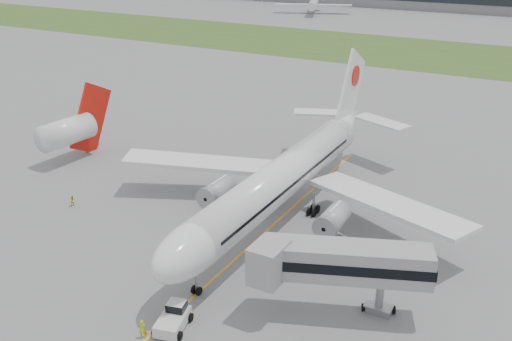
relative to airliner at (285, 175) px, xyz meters
The scene contains 13 objects.
ground 7.47m from the airliner, 90.00° to the right, with size 600.00×600.00×0.00m, color gray.
apron_markings 11.38m from the airliner, 90.00° to the right, with size 70.00×70.00×0.04m, color #FFAB16, non-canonical shape.
grass_strip 115.27m from the airliner, 90.00° to the left, with size 600.00×50.00×0.02m, color #34531F.
control_tower 244.38m from the airliner, 111.62° to the left, with size 12.00×12.00×56.00m, color gray, non-canonical shape.
airliner is the anchor object (origin of this frame).
pushback_tug 25.52m from the airliner, 87.63° to the right, with size 3.57×4.54×2.10m.
jet_bridge 20.82m from the airliner, 50.34° to the right, with size 15.90×10.08×7.65m.
safety_cone_left 27.86m from the airliner, 91.05° to the right, with size 0.42×0.42×0.57m, color orange.
safety_cone_right 23.49m from the airliner, 86.54° to the right, with size 0.45×0.45×0.62m, color orange.
ground_crew_near 28.16m from the airliner, 90.98° to the right, with size 0.68×0.45×1.87m, color #B3CB21.
ground_crew_far 28.71m from the airliner, 156.66° to the right, with size 0.74×0.58×1.52m, color gold.
neighbor_aircraft 38.75m from the airliner, behind, with size 4.84×15.06×12.26m.
distant_aircraft_left 197.22m from the airliner, 112.67° to the left, with size 33.75×29.78×12.90m, color silver, non-canonical shape.
Camera 1 is at (28.81, -54.44, 34.08)m, focal length 40.00 mm.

